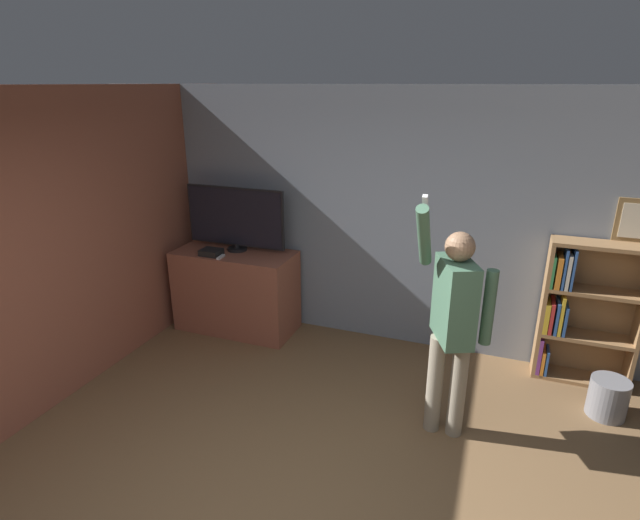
# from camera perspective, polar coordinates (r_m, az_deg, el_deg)

# --- Properties ---
(wall_back) EXTENTS (6.92, 0.09, 2.70)m
(wall_back) POSITION_cam_1_polar(r_m,az_deg,el_deg) (5.27, 8.31, 4.43)
(wall_back) COLOR gray
(wall_back) RESTS_ON ground_plane
(wall_side_brick) EXTENTS (0.06, 4.67, 2.70)m
(wall_side_brick) POSITION_cam_1_polar(r_m,az_deg,el_deg) (5.12, -24.60, 2.35)
(wall_side_brick) COLOR #93513D
(wall_side_brick) RESTS_ON ground_plane
(tv_ledge) EXTENTS (1.34, 0.62, 0.93)m
(tv_ledge) POSITION_cam_1_polar(r_m,az_deg,el_deg) (5.80, -9.54, -3.47)
(tv_ledge) COLOR #93513D
(tv_ledge) RESTS_ON ground_plane
(television) EXTENTS (1.16, 0.22, 0.71)m
(television) POSITION_cam_1_polar(r_m,az_deg,el_deg) (5.59, -9.65, 4.73)
(television) COLOR black
(television) RESTS_ON tv_ledge
(game_console) EXTENTS (0.22, 0.19, 0.06)m
(game_console) POSITION_cam_1_polar(r_m,az_deg,el_deg) (5.57, -12.33, 0.88)
(game_console) COLOR black
(game_console) RESTS_ON tv_ledge
(remote_loose) EXTENTS (0.05, 0.14, 0.02)m
(remote_loose) POSITION_cam_1_polar(r_m,az_deg,el_deg) (5.47, -11.28, 0.35)
(remote_loose) COLOR white
(remote_loose) RESTS_ON tv_ledge
(bookshelf) EXTENTS (0.84, 0.28, 1.38)m
(bookshelf) POSITION_cam_1_polar(r_m,az_deg,el_deg) (5.27, 27.51, -5.22)
(bookshelf) COLOR #997047
(bookshelf) RESTS_ON ground_plane
(person) EXTENTS (0.58, 0.57, 2.00)m
(person) POSITION_cam_1_polar(r_m,az_deg,el_deg) (3.93, 14.95, -6.32)
(person) COLOR gray
(person) RESTS_ON ground_plane
(waste_bin) EXTENTS (0.32, 0.32, 0.34)m
(waste_bin) POSITION_cam_1_polar(r_m,az_deg,el_deg) (5.06, 30.05, -13.46)
(waste_bin) COLOR gray
(waste_bin) RESTS_ON ground_plane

